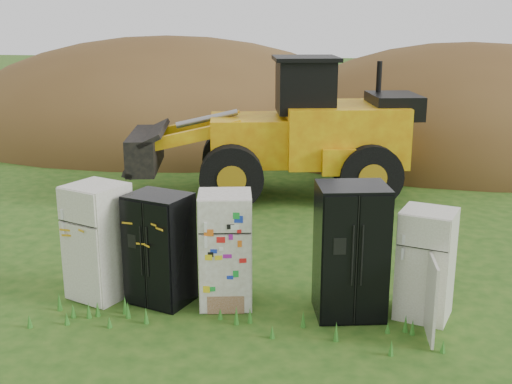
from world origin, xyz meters
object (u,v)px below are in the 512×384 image
fridge_leftmost (99,241)px  fridge_open_door (426,264)px  fridge_black_side (160,249)px  fridge_black_right (350,251)px  wheel_loader (269,128)px  fridge_sticker (225,249)px

fridge_leftmost → fridge_open_door: fridge_leftmost is taller
fridge_leftmost → fridge_black_side: fridge_leftmost is taller
fridge_open_door → fridge_leftmost: bearing=-161.9°
fridge_black_right → wheel_loader: bearing=95.8°
fridge_sticker → fridge_black_side: bearing=172.2°
fridge_leftmost → fridge_open_door: size_ratio=1.11×
fridge_sticker → wheel_loader: wheel_loader is taller
wheel_loader → fridge_sticker: bearing=-99.9°
fridge_open_door → fridge_sticker: bearing=-161.9°
fridge_leftmost → fridge_black_side: bearing=20.6°
fridge_leftmost → fridge_open_door: bearing=23.1°
fridge_sticker → fridge_open_door: bearing=-10.4°
fridge_sticker → fridge_black_right: fridge_black_right is taller
fridge_sticker → fridge_open_door: fridge_sticker is taller
fridge_black_side → wheel_loader: bearing=101.1°
fridge_sticker → fridge_black_right: size_ratio=0.89×
fridge_open_door → wheel_loader: 6.93m
fridge_leftmost → fridge_sticker: bearing=23.1°
fridge_sticker → fridge_open_door: 2.90m
fridge_sticker → wheel_loader: (-0.15, 6.18, 0.79)m
fridge_leftmost → wheel_loader: (1.82, 6.19, 0.76)m
fridge_leftmost → fridge_sticker: (1.97, 0.01, -0.03)m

